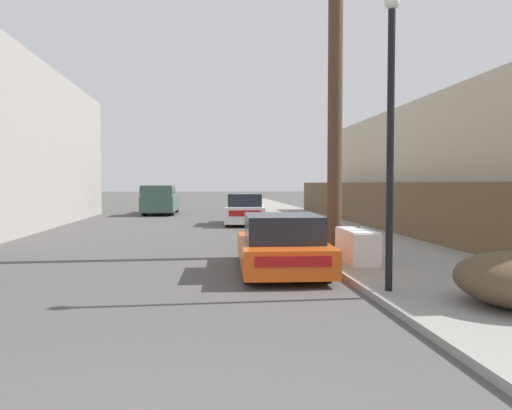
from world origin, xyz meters
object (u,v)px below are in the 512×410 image
object	(u,v)px
discarded_fridge	(357,246)
utility_pole	(335,90)
car_parked_mid	(245,210)
street_lamp	(391,121)
pickup_truck	(160,200)
parked_sports_car_red	(281,245)

from	to	relation	value
discarded_fridge	utility_pole	xyz separation A→B (m)	(-0.10, 1.68, 3.83)
car_parked_mid	street_lamp	distance (m)	15.23
pickup_truck	utility_pole	distance (m)	19.41
parked_sports_car_red	discarded_fridge	bearing A→B (deg)	15.45
discarded_fridge	utility_pole	distance (m)	4.18
discarded_fridge	pickup_truck	world-z (taller)	pickup_truck
parked_sports_car_red	pickup_truck	world-z (taller)	pickup_truck
car_parked_mid	utility_pole	world-z (taller)	utility_pole
street_lamp	car_parked_mid	bearing A→B (deg)	94.65
parked_sports_car_red	utility_pole	world-z (taller)	utility_pole
street_lamp	parked_sports_car_red	bearing A→B (deg)	118.43
utility_pole	street_lamp	bearing A→B (deg)	-93.75
discarded_fridge	street_lamp	distance (m)	3.95
parked_sports_car_red	utility_pole	size ratio (longest dim) A/B	0.50
parked_sports_car_red	car_parked_mid	distance (m)	12.38
car_parked_mid	parked_sports_car_red	bearing A→B (deg)	-86.19
discarded_fridge	pickup_truck	distance (m)	20.73
parked_sports_car_red	street_lamp	size ratio (longest dim) A/B	0.84
pickup_truck	street_lamp	bearing A→B (deg)	105.52
discarded_fridge	car_parked_mid	distance (m)	12.06
parked_sports_car_red	car_parked_mid	bearing A→B (deg)	91.21
discarded_fridge	pickup_truck	size ratio (longest dim) A/B	0.31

